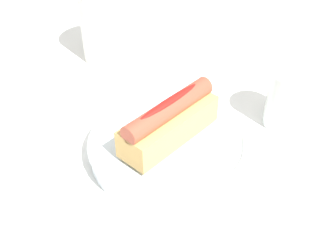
% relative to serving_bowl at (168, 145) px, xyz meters
% --- Properties ---
extents(ground_plane, '(2.40, 2.40, 0.00)m').
position_rel_serving_bowl_xyz_m(ground_plane, '(0.00, -0.01, -0.02)').
color(ground_plane, white).
extents(serving_bowl, '(0.23, 0.23, 0.03)m').
position_rel_serving_bowl_xyz_m(serving_bowl, '(0.00, 0.00, 0.00)').
color(serving_bowl, silver).
rests_on(serving_bowl, ground_plane).
extents(hotdog_front, '(0.16, 0.09, 0.06)m').
position_rel_serving_bowl_xyz_m(hotdog_front, '(-0.00, -0.00, 0.04)').
color(hotdog_front, tan).
rests_on(hotdog_front, serving_bowl).
extents(water_glass, '(0.07, 0.07, 0.09)m').
position_rel_serving_bowl_xyz_m(water_glass, '(0.19, -0.04, 0.02)').
color(water_glass, white).
rests_on(water_glass, ground_plane).
extents(paper_towel_roll, '(0.11, 0.11, 0.13)m').
position_rel_serving_bowl_xyz_m(paper_towel_roll, '(0.06, 0.29, 0.05)').
color(paper_towel_roll, white).
rests_on(paper_towel_roll, ground_plane).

